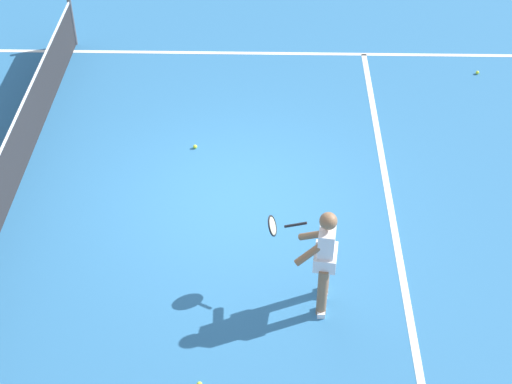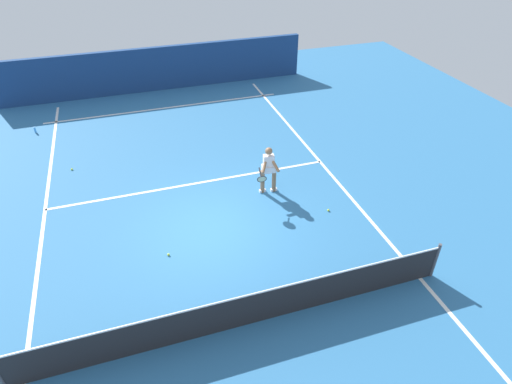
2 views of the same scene
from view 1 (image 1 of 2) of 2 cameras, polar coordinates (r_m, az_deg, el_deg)
ground_plane at (r=11.92m, az=-1.43°, el=-0.41°), size 28.53×28.53×0.00m
service_line_marking at (r=12.05m, az=9.71°, el=-0.53°), size 8.88×0.10×0.01m
sideline_right_marking at (r=15.58m, az=-0.78°, el=10.12°), size 0.10×19.95×0.01m
court_net at (r=12.25m, az=-17.64°, el=1.51°), size 9.56×0.08×1.02m
tennis_player at (r=9.79m, az=4.94°, el=-4.67°), size 0.86×0.91×1.55m
tennis_ball_near at (r=15.46m, az=15.88°, el=8.40°), size 0.07×0.07×0.07m
tennis_ball_mid at (r=12.94m, az=-4.47°, el=3.33°), size 0.07×0.07×0.07m
tennis_ball_far at (r=9.50m, az=-4.16°, el=-13.84°), size 0.07×0.07×0.07m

